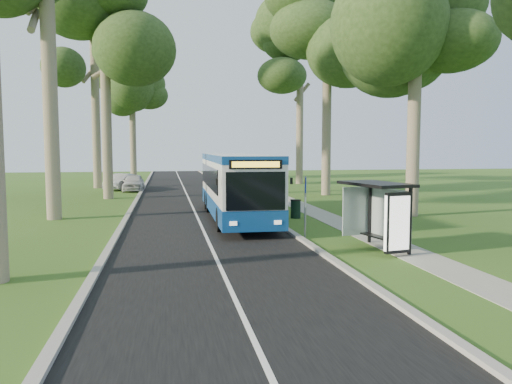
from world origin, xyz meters
The scene contains 18 objects.
ground centered at (0.00, 0.00, 0.00)m, with size 120.00×120.00×0.00m, color #32551A.
road centered at (-3.50, 10.00, 0.01)m, with size 7.00×100.00×0.02m, color black.
kerb_east centered at (0.00, 10.00, 0.06)m, with size 0.25×100.00×0.12m, color #9E9B93.
kerb_west centered at (-7.00, 10.00, 0.06)m, with size 0.25×100.00×0.12m, color #9E9B93.
centre_line centered at (-3.50, 10.00, 0.02)m, with size 0.12×100.00×0.01m, color white.
footpath centered at (3.00, 10.00, 0.01)m, with size 1.50×100.00×0.02m, color gray.
bus centered at (-1.65, 6.45, 1.66)m, with size 2.69×12.12×3.20m.
bus_stop_sign centered at (0.30, 0.79, 1.52)m, with size 0.13×0.34×2.42m.
bus_shelter centered at (2.18, -2.22, 1.64)m, with size 1.97×2.95×2.34m.
litter_bin centered at (1.36, 6.25, 0.48)m, with size 0.54×0.54×0.94m.
car_white centered at (-7.67, 24.23, 0.69)m, with size 1.64×4.08×1.39m, color silver.
car_silver centered at (-8.80, 25.82, 0.67)m, with size 1.42×4.08×1.35m, color #B0B3B8.
tree_west_c centered at (-9.00, 18.00, 11.57)m, with size 5.20×5.20×15.62m.
tree_west_d centered at (-11.00, 28.00, 12.92)m, with size 5.20×5.20×17.47m.
tree_west_e centered at (-8.50, 38.00, 11.17)m, with size 5.20×5.20×15.08m.
tree_east_b centered at (7.50, 6.00, 10.73)m, with size 5.20×5.20×14.47m.
tree_east_c centered at (6.80, 18.00, 11.28)m, with size 5.20×5.20×15.23m.
tree_east_d centered at (8.00, 30.00, 11.70)m, with size 5.20×5.20×15.80m.
Camera 1 is at (-5.03, -17.85, 3.50)m, focal length 35.00 mm.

